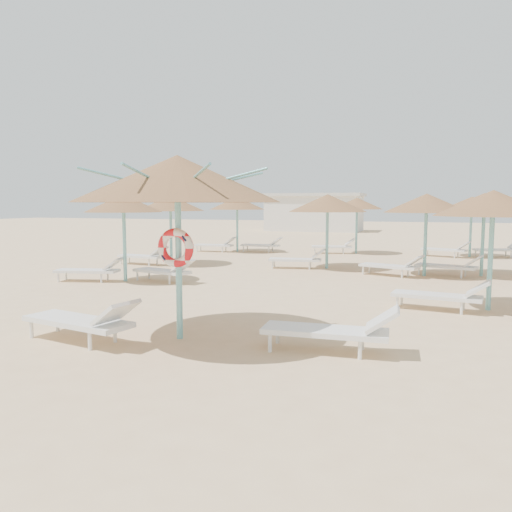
% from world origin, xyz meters
% --- Properties ---
extents(ground, '(120.00, 120.00, 0.00)m').
position_xyz_m(ground, '(0.00, 0.00, 0.00)').
color(ground, '#DBB485').
rests_on(ground, ground).
extents(main_palapa, '(3.57, 3.57, 3.20)m').
position_xyz_m(main_palapa, '(-0.34, -0.18, 2.78)').
color(main_palapa, '#6CB8BC').
rests_on(main_palapa, ground).
extents(lounger_main_a, '(2.32, 1.06, 0.81)m').
position_xyz_m(lounger_main_a, '(-1.76, -0.96, 0.39)').
color(lounger_main_a, white).
rests_on(lounger_main_a, ground).
extents(lounger_main_b, '(2.18, 0.78, 0.78)m').
position_xyz_m(lounger_main_b, '(2.38, -0.10, 0.37)').
color(lounger_main_b, white).
rests_on(lounger_main_b, ground).
extents(palapa_field, '(19.30, 14.62, 2.72)m').
position_xyz_m(palapa_field, '(2.17, 10.32, 2.31)').
color(palapa_field, '#6CB8BC').
rests_on(palapa_field, ground).
extents(service_hut, '(8.40, 4.40, 3.25)m').
position_xyz_m(service_hut, '(-6.00, 35.00, 1.64)').
color(service_hut, silver).
rests_on(service_hut, ground).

